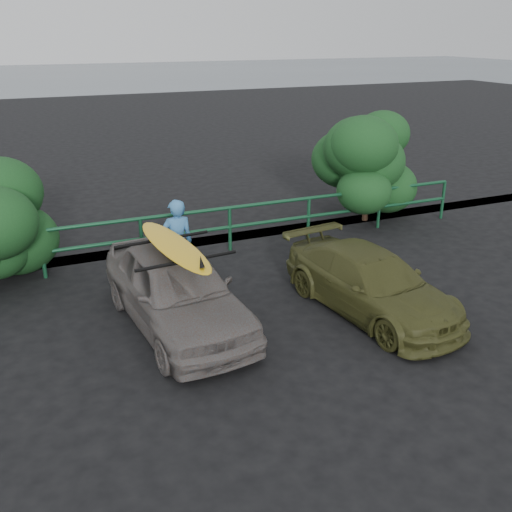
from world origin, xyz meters
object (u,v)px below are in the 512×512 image
(sedan, at_px, (176,289))
(surfboard, at_px, (174,246))
(olive_vehicle, at_px, (371,283))
(guardrail, at_px, (187,234))
(man, at_px, (177,243))

(sedan, xyz_separation_m, surfboard, (0.00, 0.00, 0.77))
(sedan, height_order, olive_vehicle, sedan)
(guardrail, bearing_deg, sedan, -109.76)
(man, bearing_deg, guardrail, -114.03)
(guardrail, height_order, olive_vehicle, olive_vehicle)
(sedan, xyz_separation_m, olive_vehicle, (3.28, -0.82, -0.13))
(sedan, distance_m, olive_vehicle, 3.39)
(olive_vehicle, distance_m, man, 3.72)
(man, xyz_separation_m, surfboard, (-0.48, -1.60, 0.58))
(guardrail, distance_m, olive_vehicle, 4.40)
(olive_vehicle, xyz_separation_m, surfboard, (-3.28, 0.82, 0.90))
(man, bearing_deg, sedan, 72.57)
(sedan, height_order, man, man)
(guardrail, relative_size, man, 8.06)
(guardrail, relative_size, surfboard, 5.16)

